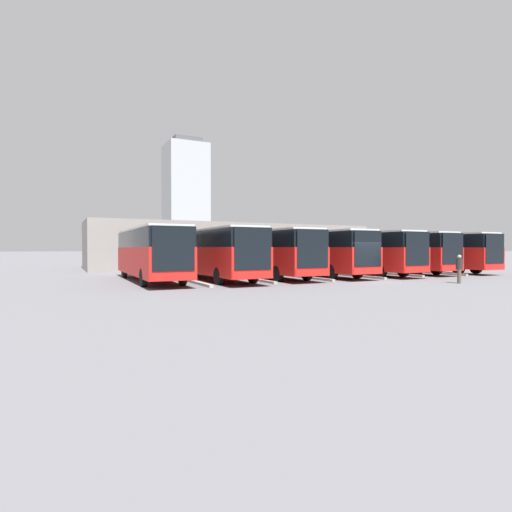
% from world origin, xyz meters
% --- Properties ---
extents(ground_plane, '(600.00, 600.00, 0.00)m').
position_xyz_m(ground_plane, '(0.00, 0.00, 0.00)').
color(ground_plane, '#5B5B60').
extents(bus_0, '(2.59, 12.14, 3.37)m').
position_xyz_m(bus_0, '(-12.41, -5.66, 1.88)').
color(bus_0, red).
rests_on(bus_0, ground_plane).
extents(curb_divider_0, '(0.30, 6.81, 0.15)m').
position_xyz_m(curb_divider_0, '(-10.35, -3.87, 0.07)').
color(curb_divider_0, '#9E9E99').
rests_on(curb_divider_0, ground_plane).
extents(bus_1, '(2.59, 12.14, 3.37)m').
position_xyz_m(bus_1, '(-8.28, -6.15, 1.88)').
color(bus_1, red).
rests_on(bus_1, ground_plane).
extents(curb_divider_1, '(0.30, 6.81, 0.15)m').
position_xyz_m(curb_divider_1, '(-6.21, -4.36, 0.07)').
color(curb_divider_1, '#9E9E99').
rests_on(curb_divider_1, ground_plane).
extents(bus_2, '(2.59, 12.14, 3.37)m').
position_xyz_m(bus_2, '(-4.14, -5.69, 1.88)').
color(bus_2, red).
rests_on(bus_2, ground_plane).
extents(curb_divider_2, '(0.30, 6.81, 0.15)m').
position_xyz_m(curb_divider_2, '(-2.07, -3.90, 0.07)').
color(curb_divider_2, '#9E9E99').
rests_on(curb_divider_2, ground_plane).
extents(bus_3, '(2.59, 12.14, 3.37)m').
position_xyz_m(bus_3, '(0.00, -5.94, 1.88)').
color(bus_3, red).
rests_on(bus_3, ground_plane).
extents(curb_divider_3, '(0.30, 6.81, 0.15)m').
position_xyz_m(curb_divider_3, '(2.07, -4.15, 0.07)').
color(curb_divider_3, '#9E9E99').
rests_on(curb_divider_3, ground_plane).
extents(bus_4, '(2.59, 12.14, 3.37)m').
position_xyz_m(bus_4, '(4.14, -6.06, 1.88)').
color(bus_4, red).
rests_on(bus_4, ground_plane).
extents(curb_divider_4, '(0.30, 6.81, 0.15)m').
position_xyz_m(curb_divider_4, '(6.21, -4.27, 0.07)').
color(curb_divider_4, '#9E9E99').
rests_on(curb_divider_4, ground_plane).
extents(bus_5, '(2.59, 12.14, 3.37)m').
position_xyz_m(bus_5, '(8.28, -5.65, 1.88)').
color(bus_5, red).
rests_on(bus_5, ground_plane).
extents(curb_divider_5, '(0.30, 6.81, 0.15)m').
position_xyz_m(curb_divider_5, '(10.35, -3.86, 0.07)').
color(curb_divider_5, '#9E9E99').
rests_on(curb_divider_5, ground_plane).
extents(bus_6, '(2.59, 12.14, 3.37)m').
position_xyz_m(bus_6, '(12.41, -6.31, 1.88)').
color(bus_6, red).
rests_on(bus_6, ground_plane).
extents(pedestrian, '(0.54, 0.54, 1.72)m').
position_xyz_m(pedestrian, '(-3.97, 3.55, 0.93)').
color(pedestrian, brown).
rests_on(pedestrian, ground_plane).
extents(station_building, '(30.91, 11.31, 4.77)m').
position_xyz_m(station_building, '(0.00, -21.60, 2.42)').
color(station_building, gray).
rests_on(station_building, ground_plane).
extents(office_tower, '(16.54, 16.54, 48.18)m').
position_xyz_m(office_tower, '(-30.90, -145.08, 23.49)').
color(office_tower, '#ADB2B7').
rests_on(office_tower, ground_plane).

